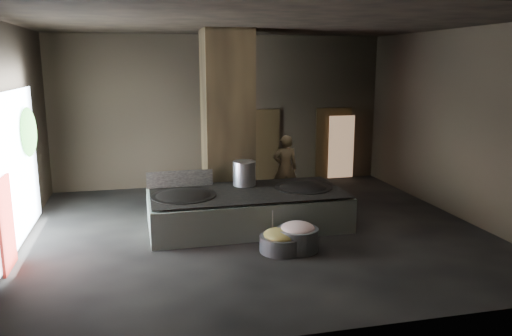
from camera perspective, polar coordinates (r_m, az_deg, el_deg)
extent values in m
cube|color=black|center=(11.37, 0.03, -7.27)|extent=(10.00, 9.00, 0.10)
cube|color=black|center=(10.77, 0.03, 16.50)|extent=(10.00, 9.00, 0.10)
cube|color=black|center=(15.27, -3.92, 6.49)|extent=(10.00, 0.10, 4.50)
cube|color=black|center=(6.56, 9.20, -0.93)|extent=(10.00, 0.10, 4.50)
cube|color=black|center=(10.86, -26.91, 3.01)|extent=(0.10, 9.00, 4.50)
cube|color=black|center=(12.95, 22.40, 4.65)|extent=(0.10, 9.00, 4.50)
cube|color=black|center=(12.62, -3.30, 5.36)|extent=(1.20, 1.20, 4.50)
cube|color=silver|center=(11.46, -1.00, -4.84)|extent=(4.46, 2.19, 0.77)
cube|color=black|center=(11.34, -1.01, -2.76)|extent=(4.33, 2.08, 0.03)
ellipsoid|color=black|center=(11.10, -8.30, -3.56)|extent=(1.40, 1.40, 0.39)
cylinder|color=black|center=(11.08, -8.31, -3.21)|extent=(1.43, 1.43, 0.05)
ellipsoid|color=black|center=(11.75, 5.39, -2.61)|extent=(1.30, 1.30, 0.37)
cylinder|color=black|center=(11.74, 5.40, -2.28)|extent=(1.33, 1.33, 0.05)
cylinder|color=#B5B8BE|center=(11.80, -1.35, -0.61)|extent=(0.54, 0.54, 0.58)
cube|color=black|center=(11.81, -8.69, -1.23)|extent=(1.54, 0.08, 0.39)
imported|color=olive|center=(13.55, 3.37, 0.02)|extent=(0.71, 0.51, 1.80)
cylinder|color=slate|center=(10.07, 2.94, -8.60)|extent=(1.02, 1.02, 0.33)
ellipsoid|color=olive|center=(10.01, 2.95, -7.59)|extent=(0.73, 0.73, 0.22)
cylinder|color=#B5B8BE|center=(10.04, 1.89, -6.31)|extent=(0.12, 0.35, 0.63)
cylinder|color=slate|center=(10.13, 4.77, -8.11)|extent=(1.04, 1.04, 0.45)
ellipsoid|color=tan|center=(10.06, 4.80, -6.91)|extent=(0.69, 0.69, 0.26)
cube|color=black|center=(15.56, 0.56, 2.35)|extent=(1.18, 0.08, 2.38)
cube|color=#8C6647|center=(15.67, -0.11, 2.23)|extent=(0.76, 0.04, 1.80)
cube|color=black|center=(16.30, 8.80, 2.65)|extent=(1.18, 0.08, 2.38)
cube|color=#8C6647|center=(16.21, 9.71, 2.38)|extent=(0.85, 0.04, 2.00)
cube|color=white|center=(11.14, -25.87, -0.10)|extent=(0.04, 4.20, 3.10)
cube|color=maroon|center=(10.07, -26.65, -5.77)|extent=(0.05, 0.90, 1.70)
ellipsoid|color=#194714|center=(12.08, -24.57, 3.76)|extent=(0.28, 1.10, 1.10)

